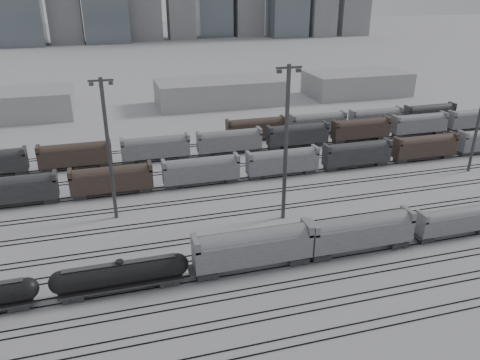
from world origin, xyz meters
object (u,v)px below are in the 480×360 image
object	(u,v)px
hopper_car_b	(361,231)
light_mast_c	(286,141)
tank_car_b	(121,274)
hopper_car_a	(253,246)
hopper_car_c	(456,219)

from	to	relation	value
hopper_car_b	light_mast_c	bearing A→B (deg)	117.43
tank_car_b	light_mast_c	bearing A→B (deg)	25.94
hopper_car_a	hopper_car_c	xyz separation A→B (m)	(33.20, 0.00, -0.74)
tank_car_b	light_mast_c	size ratio (longest dim) A/B	0.68
hopper_car_c	hopper_car_b	bearing A→B (deg)	180.00
hopper_car_c	light_mast_c	distance (m)	29.13
hopper_car_b	tank_car_b	bearing A→B (deg)	180.00
tank_car_b	hopper_car_c	size ratio (longest dim) A/B	1.32
hopper_car_c	light_mast_c	size ratio (longest dim) A/B	0.52
light_mast_c	hopper_car_c	bearing A→B (deg)	-29.49
hopper_car_a	hopper_car_b	bearing A→B (deg)	0.00
tank_car_b	hopper_car_a	distance (m)	17.82
hopper_car_a	tank_car_b	bearing A→B (deg)	180.00
hopper_car_c	light_mast_c	bearing A→B (deg)	150.51
hopper_car_a	light_mast_c	distance (m)	19.24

